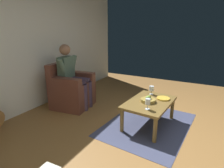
# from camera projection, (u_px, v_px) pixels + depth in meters

# --- Properties ---
(ground_plane) EXTENTS (6.58, 6.58, 0.00)m
(ground_plane) POSITION_uv_depth(u_px,v_px,m) (176.00, 140.00, 2.67)
(ground_plane) COLOR brown
(wall_back) EXTENTS (5.67, 0.06, 2.50)m
(wall_back) POSITION_uv_depth(u_px,v_px,m) (34.00, 45.00, 3.58)
(wall_back) COLOR silver
(wall_back) RESTS_ON ground
(rug) EXTENTS (1.75, 1.36, 0.01)m
(rug) POSITION_uv_depth(u_px,v_px,m) (148.00, 124.00, 3.11)
(rug) COLOR #3B415C
(rug) RESTS_ON ground
(armchair) EXTENTS (0.80, 0.79, 0.91)m
(armchair) POSITION_uv_depth(u_px,v_px,m) (71.00, 90.00, 3.77)
(armchair) COLOR brown
(armchair) RESTS_ON ground
(person_seated) EXTENTS (0.61, 0.63, 1.27)m
(person_seated) POSITION_uv_depth(u_px,v_px,m) (72.00, 74.00, 3.65)
(person_seated) COLOR #4D6551
(person_seated) RESTS_ON ground
(coffee_table) EXTENTS (1.01, 0.71, 0.42)m
(coffee_table) POSITION_uv_depth(u_px,v_px,m) (149.00, 105.00, 3.00)
(coffee_table) COLOR brown
(coffee_table) RESTS_ON ground
(wine_glass_near) EXTENTS (0.07, 0.07, 0.17)m
(wine_glass_near) POSITION_uv_depth(u_px,v_px,m) (148.00, 102.00, 2.66)
(wine_glass_near) COLOR silver
(wine_glass_near) RESTS_ON coffee_table
(wine_glass_far) EXTENTS (0.08, 0.08, 0.15)m
(wine_glass_far) POSITION_uv_depth(u_px,v_px,m) (152.00, 89.00, 3.28)
(wine_glass_far) COLOR silver
(wine_glass_far) RESTS_ON coffee_table
(fruit_bowl) EXTENTS (0.24, 0.24, 0.11)m
(fruit_bowl) POSITION_uv_depth(u_px,v_px,m) (148.00, 100.00, 2.96)
(fruit_bowl) COLOR olive
(fruit_bowl) RESTS_ON coffee_table
(decorative_dish) EXTENTS (0.22, 0.22, 0.02)m
(decorative_dish) POSITION_uv_depth(u_px,v_px,m) (163.00, 98.00, 3.08)
(decorative_dish) COLOR gold
(decorative_dish) RESTS_ON coffee_table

